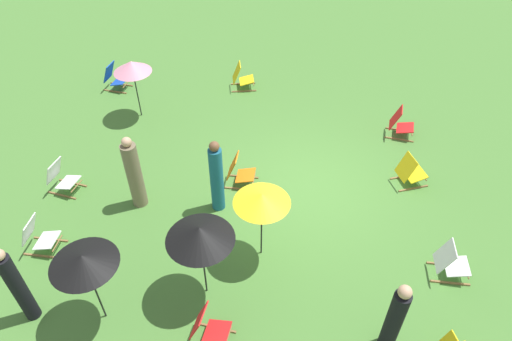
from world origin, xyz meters
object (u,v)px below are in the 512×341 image
umbrella_3 (83,260)px  person_3 (217,178)px  person_2 (395,319)px  deckchair_7 (115,78)px  deckchair_4 (242,78)px  deckchair_9 (450,262)px  deckchair_2 (61,178)px  umbrella_2 (262,199)px  deckchair_5 (208,328)px  person_1 (134,174)px  deckchair_3 (410,172)px  person_0 (18,286)px  deckchair_8 (400,124)px  umbrella_0 (200,234)px  deckchair_0 (38,236)px  umbrella_1 (132,67)px  deckchair_6 (239,172)px

umbrella_3 → person_3: (2.86, -1.77, -0.78)m
person_2 → umbrella_3: bearing=-100.6°
deckchair_7 → person_2: (-8.04, -7.00, 0.46)m
deckchair_4 → deckchair_9: 8.09m
person_3 → deckchair_4: bearing=-122.8°
umbrella_3 → person_2: (-0.30, -5.04, -0.84)m
deckchair_2 → person_3: 3.76m
deckchair_4 → umbrella_2: (-6.35, -0.87, 1.22)m
deckchair_5 → deckchair_2: bearing=58.6°
deckchair_2 → person_1: 2.00m
deckchair_3 → person_0: size_ratio=0.47×
person_0 → deckchair_8: bearing=17.7°
deckchair_2 → umbrella_0: (-2.61, -3.72, 1.31)m
deckchair_9 → umbrella_0: umbrella_0 is taller
deckchair_0 → umbrella_2: umbrella_2 is taller
deckchair_0 → umbrella_1: size_ratio=0.49×
deckchair_6 → deckchair_2: bearing=100.6°
deckchair_5 → deckchair_6: bearing=8.0°
person_3 → person_0: bearing=12.1°
deckchair_3 → deckchair_9: bearing=168.3°
umbrella_2 → person_0: bearing=111.7°
deckchair_2 → deckchair_0: bearing=-159.6°
deckchair_4 → umbrella_1: umbrella_1 is taller
person_1 → person_3: 1.81m
deckchair_0 → deckchair_3: same height
deckchair_3 → deckchair_7: same height
umbrella_0 → umbrella_1: (5.72, 2.64, -0.12)m
deckchair_8 → person_2: 6.23m
deckchair_0 → deckchair_3: bearing=-68.8°
deckchair_7 → person_3: person_3 is taller
deckchair_4 → person_3: size_ratio=0.44×
deckchair_4 → deckchair_7: bearing=85.0°
deckchair_7 → umbrella_1: umbrella_1 is taller
deckchair_0 → deckchair_2: same height
umbrella_3 → umbrella_2: bearing=-60.2°
deckchair_0 → deckchair_4: 7.43m
deckchair_3 → person_2: (-4.15, 1.17, 0.46)m
person_3 → deckchair_5: bearing=62.2°
deckchair_9 → person_3: (1.61, 4.70, 0.53)m
person_1 → deckchair_0: bearing=58.6°
deckchair_5 → person_1: 3.84m
deckchair_5 → umbrella_3: (0.35, 1.95, 1.30)m
deckchair_2 → deckchair_6: (0.42, -4.12, 0.00)m
deckchair_3 → deckchair_7: size_ratio=1.03×
deckchair_9 → person_0: person_0 is taller
umbrella_0 → person_2: 3.49m
deckchair_8 → person_2: (-6.08, 1.29, 0.46)m
deckchair_3 → umbrella_2: umbrella_2 is taller
person_2 → person_3: person_3 is taller
deckchair_7 → umbrella_3: umbrella_3 is taller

